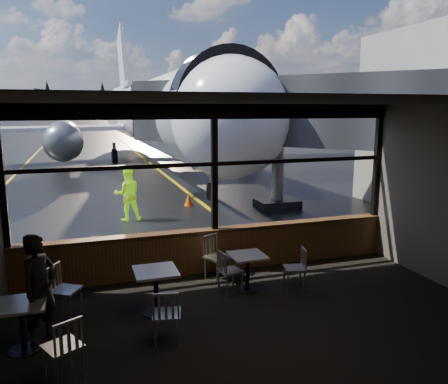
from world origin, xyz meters
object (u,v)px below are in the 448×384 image
chair_mid_w (65,291)px  chair_left_s (63,347)px  cafe_table_near (247,273)px  cafe_table_mid (156,292)px  chair_near_e (294,269)px  cafe_table_left (23,327)px  airliner (151,71)px  passenger (40,289)px  chair_mid_s (167,315)px  chair_near_n (217,258)px  chair_near_w (230,271)px  jet_bridge (268,142)px  cone_nose (189,200)px  ground_crew (128,194)px

chair_mid_w → chair_left_s: (0.02, -1.83, -0.00)m
cafe_table_near → chair_mid_w: size_ratio=0.80×
cafe_table_mid → chair_near_e: size_ratio=0.95×
cafe_table_left → chair_left_s: 1.04m
airliner → passenger: bearing=-104.2°
passenger → chair_mid_s: bearing=-69.6°
cafe_table_mid → chair_near_n: 1.83m
cafe_table_mid → chair_mid_s: 0.94m
cafe_table_left → chair_near_w: chair_near_w is taller
chair_near_w → chair_mid_w: bearing=-100.7°
chair_left_s → jet_bridge: bearing=24.6°
chair_mid_s → passenger: passenger is taller
cafe_table_near → passenger: passenger is taller
cone_nose → chair_near_w: bearing=-97.6°
cafe_table_near → chair_mid_s: bearing=-142.6°
cafe_table_left → chair_near_e: size_ratio=0.91×
cafe_table_left → chair_near_n: 3.82m
chair_mid_s → chair_mid_w: bearing=149.2°
chair_mid_s → cafe_table_near: bearing=49.4°
chair_mid_s → chair_mid_w: chair_mid_w is taller
airliner → chair_near_w: 21.55m
chair_mid_w → chair_left_s: chair_mid_w is taller
chair_near_e → chair_near_w: chair_near_w is taller
chair_near_n → passenger: passenger is taller
chair_near_n → chair_mid_w: (-2.87, -0.75, -0.01)m
jet_bridge → chair_near_n: (-3.69, -5.97, -1.83)m
airliner → chair_mid_s: bearing=-99.5°
chair_mid_s → chair_left_s: size_ratio=0.97×
chair_mid_w → chair_left_s: size_ratio=1.01×
chair_near_n → cafe_table_mid: bearing=11.5°
chair_near_n → passenger: (-3.17, -1.53, 0.37)m
chair_near_w → cone_nose: (1.01, 7.58, -0.20)m
cafe_table_mid → chair_mid_s: size_ratio=0.91×
cafe_table_left → chair_near_w: 3.60m
chair_near_n → jet_bridge: bearing=-149.1°
cafe_table_near → ground_crew: bearing=104.5°
chair_mid_s → cone_nose: (2.47, 8.97, -0.21)m
chair_near_n → cone_nose: (1.05, 6.88, -0.24)m
chair_left_s → cone_nose: 10.23m
cafe_table_near → cone_nose: (0.67, 7.59, -0.14)m
ground_crew → cone_nose: ground_crew is taller
airliner → chair_left_s: bearing=-102.8°
cafe_table_mid → chair_near_w: size_ratio=0.94×
jet_bridge → cafe_table_mid: 8.96m
chair_near_w → passenger: size_ratio=0.50×
airliner → jet_bridge: size_ratio=3.58×
chair_near_n → chair_left_s: bearing=14.9°
ground_crew → cone_nose: (2.26, 1.43, -0.61)m
airliner → ground_crew: bearing=-103.0°
cafe_table_near → chair_near_n: size_ratio=0.79×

